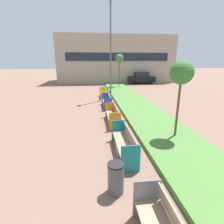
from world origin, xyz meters
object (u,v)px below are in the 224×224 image
object	(u,v)px
litter_bin	(116,178)
sapling_tree_far	(119,59)
bench_yellow_frame	(104,94)
parked_car_distant	(141,78)
sapling_tree_near	(182,74)
bench_blue_frame	(107,102)
street_lamp_post	(111,47)
bench_teal_frame	(125,144)
bench_orange_frame	(113,117)

from	to	relation	value
litter_bin	sapling_tree_far	xyz separation A→B (m)	(3.17, 19.36, 3.32)
bench_yellow_frame	parked_car_distant	distance (m)	12.45
litter_bin	sapling_tree_near	distance (m)	5.07
bench_blue_frame	street_lamp_post	distance (m)	5.22
bench_teal_frame	street_lamp_post	xyz separation A→B (m)	(0.61, 10.17, 4.24)
sapling_tree_near	bench_blue_frame	bearing A→B (deg)	112.49
street_lamp_post	parked_car_distant	size ratio (longest dim) A/B	2.00
bench_yellow_frame	litter_bin	distance (m)	12.91
bench_blue_frame	litter_bin	distance (m)	9.25
sapling_tree_near	bench_yellow_frame	bearing A→B (deg)	104.57
sapling_tree_far	bench_yellow_frame	bearing A→B (deg)	-111.54
bench_orange_frame	bench_blue_frame	size ratio (longest dim) A/B	1.08
street_lamp_post	sapling_tree_near	xyz separation A→B (m)	(1.94, -9.14, -1.68)
parked_car_distant	bench_teal_frame	bearing A→B (deg)	-108.84
bench_orange_frame	bench_yellow_frame	world-z (taller)	same
bench_yellow_frame	bench_blue_frame	bearing A→B (deg)	-89.95
litter_bin	bench_teal_frame	bearing A→B (deg)	72.83
bench_blue_frame	litter_bin	size ratio (longest dim) A/B	2.46
bench_teal_frame	sapling_tree_far	bearing A→B (deg)	81.64
bench_blue_frame	sapling_tree_far	size ratio (longest dim) A/B	0.49
litter_bin	parked_car_distant	world-z (taller)	parked_car_distant
bench_teal_frame	litter_bin	world-z (taller)	bench_teal_frame
bench_blue_frame	sapling_tree_near	distance (m)	7.14
bench_teal_frame	bench_orange_frame	world-z (taller)	same
sapling_tree_near	parked_car_distant	xyz separation A→B (m)	(4.19, 20.27, -2.02)
bench_teal_frame	bench_orange_frame	bearing A→B (deg)	90.02
bench_orange_frame	bench_blue_frame	bearing A→B (deg)	90.03
bench_orange_frame	parked_car_distant	distance (m)	19.02
bench_teal_frame	litter_bin	bearing A→B (deg)	-107.17
bench_orange_frame	bench_yellow_frame	distance (m)	7.33
litter_bin	bench_blue_frame	bearing A→B (deg)	86.13
bench_orange_frame	street_lamp_post	xyz separation A→B (m)	(0.61, 6.65, 4.24)
bench_orange_frame	bench_blue_frame	distance (m)	3.67
bench_teal_frame	sapling_tree_near	world-z (taller)	sapling_tree_near
bench_teal_frame	sapling_tree_near	bearing A→B (deg)	22.20
bench_blue_frame	bench_yellow_frame	size ratio (longest dim) A/B	1.13
parked_car_distant	sapling_tree_far	bearing A→B (deg)	-137.72
bench_blue_frame	parked_car_distant	size ratio (longest dim) A/B	0.51
bench_teal_frame	bench_yellow_frame	distance (m)	10.86
bench_blue_frame	sapling_tree_far	xyz separation A→B (m)	(2.55, 10.13, 3.39)
street_lamp_post	parked_car_distant	bearing A→B (deg)	61.20
bench_teal_frame	parked_car_distant	bearing A→B (deg)	72.47
bench_yellow_frame	bench_teal_frame	bearing A→B (deg)	-89.96
bench_orange_frame	bench_teal_frame	bearing A→B (deg)	-89.98
bench_orange_frame	parked_car_distant	world-z (taller)	parked_car_distant
street_lamp_post	bench_blue_frame	bearing A→B (deg)	-101.61
bench_teal_frame	bench_orange_frame	distance (m)	3.53
bench_teal_frame	sapling_tree_far	size ratio (longest dim) A/B	0.56
street_lamp_post	parked_car_distant	xyz separation A→B (m)	(6.12, 11.14, -3.71)
bench_orange_frame	street_lamp_post	world-z (taller)	street_lamp_post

